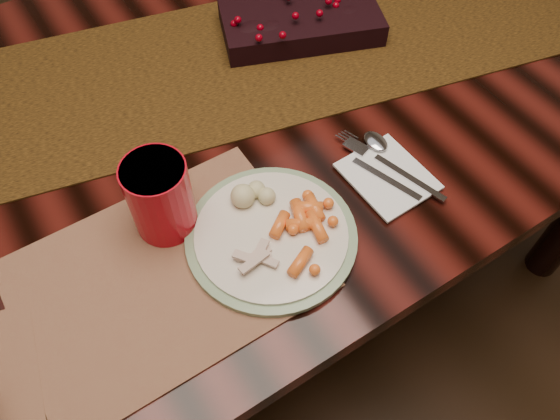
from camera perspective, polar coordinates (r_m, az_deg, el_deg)
floor at (r=1.63m, az=-4.59°, el=-8.23°), size 5.00×5.00×0.00m
dining_table at (r=1.30m, az=-5.68°, el=-0.92°), size 1.80×1.00×0.75m
table_runner at (r=1.08m, az=-7.18°, el=14.55°), size 1.93×0.79×0.00m
centerpiece at (r=1.14m, az=2.20°, el=19.35°), size 0.34×0.26×0.06m
placemat_main at (r=0.81m, az=-11.94°, el=-6.64°), size 0.42×0.31×0.00m
dinner_plate at (r=0.82m, az=-0.92°, el=-2.68°), size 0.30×0.30×0.01m
baby_carrots at (r=0.80m, az=3.19°, el=-2.08°), size 0.12×0.10×0.02m
mashed_potatoes at (r=0.83m, az=-2.95°, el=1.65°), size 0.09×0.08×0.04m
turkey_shreds at (r=0.78m, az=-2.34°, el=-5.22°), size 0.07×0.06×0.01m
napkin at (r=0.90m, az=11.18°, el=3.50°), size 0.12×0.14×0.00m
fork at (r=0.90m, az=10.27°, el=4.08°), size 0.08×0.16×0.00m
spoon at (r=0.91m, az=12.29°, el=4.50°), size 0.08×0.17×0.00m
red_cup at (r=0.80m, az=-12.40°, el=1.33°), size 0.12×0.12×0.13m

